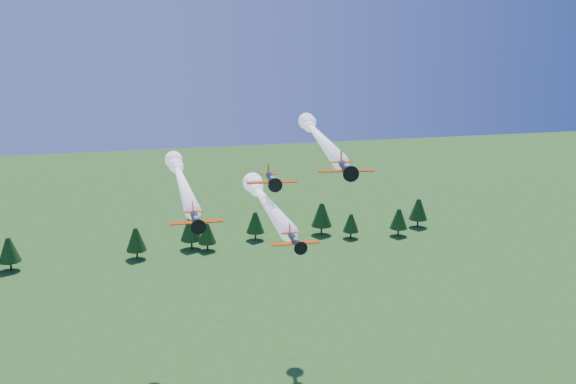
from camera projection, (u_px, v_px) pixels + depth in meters
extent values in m
cylinder|color=black|center=(295.00, 240.00, 85.85)|extent=(1.01, 4.71, 0.87)
cone|color=black|center=(300.00, 247.00, 83.26)|extent=(0.89, 0.81, 0.87)
cone|color=black|center=(301.00, 248.00, 82.76)|extent=(0.39, 0.40, 0.38)
cylinder|color=black|center=(301.00, 248.00, 82.62)|extent=(1.82, 0.09, 1.82)
cube|color=#DD3D00|center=(295.00, 243.00, 85.58)|extent=(6.46, 1.36, 0.10)
cube|color=#DD3D00|center=(290.00, 233.00, 88.75)|extent=(2.54, 0.81, 0.06)
cube|color=#DD3D00|center=(290.00, 228.00, 88.67)|extent=(0.10, 0.83, 1.26)
ellipsoid|color=#95BEE7|center=(296.00, 240.00, 85.02)|extent=(0.66, 1.06, 0.54)
sphere|color=white|center=(258.00, 190.00, 112.97)|extent=(2.30, 2.30, 2.30)
sphere|color=white|center=(254.00, 186.00, 116.34)|extent=(3.00, 3.00, 3.00)
sphere|color=white|center=(251.00, 181.00, 119.71)|extent=(3.70, 3.70, 3.70)
cylinder|color=black|center=(196.00, 219.00, 94.19)|extent=(1.13, 5.72, 1.06)
cone|color=black|center=(198.00, 225.00, 91.05)|extent=(1.07, 0.97, 1.06)
cone|color=black|center=(198.00, 227.00, 90.46)|extent=(0.47, 0.48, 0.47)
cylinder|color=black|center=(199.00, 227.00, 90.29)|extent=(2.22, 0.07, 2.22)
cube|color=#DD3D00|center=(196.00, 222.00, 93.88)|extent=(7.84, 1.53, 0.13)
cube|color=#DD3D00|center=(193.00, 212.00, 97.72)|extent=(3.08, 0.94, 0.07)
cube|color=#DD3D00|center=(193.00, 206.00, 97.61)|extent=(0.11, 1.01, 1.53)
ellipsoid|color=#95BEE7|center=(196.00, 218.00, 93.19)|extent=(0.78, 1.28, 0.66)
sphere|color=white|center=(177.00, 169.00, 128.76)|extent=(2.30, 2.30, 2.30)
sphere|color=white|center=(176.00, 165.00, 133.08)|extent=(3.00, 3.00, 3.00)
sphere|color=white|center=(174.00, 160.00, 137.41)|extent=(3.70, 3.70, 3.70)
cylinder|color=black|center=(346.00, 168.00, 94.30)|extent=(2.10, 6.16, 1.12)
cone|color=black|center=(350.00, 173.00, 90.89)|extent=(1.27, 1.18, 1.12)
cone|color=black|center=(351.00, 174.00, 90.24)|extent=(0.57, 0.58, 0.49)
cylinder|color=black|center=(351.00, 174.00, 90.06)|extent=(2.33, 0.43, 2.35)
cube|color=#DD3D00|center=(346.00, 171.00, 93.96)|extent=(8.43, 2.85, 0.13)
cube|color=#DD3D00|center=(341.00, 162.00, 98.14)|extent=(3.36, 1.47, 0.08)
cube|color=#DD3D00|center=(341.00, 156.00, 98.03)|extent=(0.27, 1.07, 1.63)
ellipsoid|color=#95BEE7|center=(347.00, 166.00, 93.22)|extent=(1.02, 1.46, 0.70)
sphere|color=white|center=(311.00, 127.00, 134.63)|extent=(2.30, 2.30, 2.30)
sphere|color=white|center=(308.00, 124.00, 139.72)|extent=(3.00, 3.00, 3.00)
sphere|color=white|center=(305.00, 121.00, 144.81)|extent=(3.70, 3.70, 3.70)
cylinder|color=black|center=(271.00, 179.00, 102.98)|extent=(1.60, 5.95, 1.09)
cone|color=black|center=(275.00, 184.00, 99.69)|extent=(1.17, 1.07, 1.09)
cone|color=black|center=(275.00, 185.00, 99.07)|extent=(0.52, 0.53, 0.48)
cylinder|color=black|center=(275.00, 185.00, 98.89)|extent=(2.28, 0.24, 2.29)
cube|color=#DD3D00|center=(272.00, 182.00, 102.64)|extent=(8.15, 2.17, 0.13)
cube|color=#DD3D00|center=(268.00, 174.00, 106.66)|extent=(3.23, 1.20, 0.08)
cube|color=#DD3D00|center=(268.00, 169.00, 106.56)|extent=(0.19, 1.04, 1.58)
ellipsoid|color=#95BEE7|center=(272.00, 178.00, 101.93)|extent=(0.90, 1.37, 0.68)
cylinder|color=#382314|center=(351.00, 235.00, 219.02)|extent=(0.60, 0.60, 2.39)
cone|color=black|center=(351.00, 223.00, 217.99)|extent=(5.45, 5.45, 6.14)
cylinder|color=#382314|center=(192.00, 244.00, 208.03)|extent=(0.60, 0.60, 3.10)
cone|color=black|center=(191.00, 228.00, 206.69)|extent=(7.09, 7.09, 7.97)
cylinder|color=#382314|center=(321.00, 230.00, 222.98)|extent=(0.60, 0.60, 3.13)
cone|color=black|center=(322.00, 215.00, 221.62)|extent=(7.16, 7.16, 8.06)
cylinder|color=#382314|center=(137.00, 255.00, 198.91)|extent=(0.60, 0.60, 2.78)
cone|color=black|center=(136.00, 239.00, 197.71)|extent=(6.35, 6.35, 7.15)
cylinder|color=#382314|center=(11.00, 266.00, 189.13)|extent=(0.60, 0.60, 2.83)
cone|color=black|center=(9.00, 250.00, 187.91)|extent=(6.46, 6.46, 7.27)
cylinder|color=#382314|center=(418.00, 223.00, 231.61)|extent=(0.60, 0.60, 2.91)
cone|color=black|center=(418.00, 209.00, 230.35)|extent=(6.66, 6.66, 7.49)
cylinder|color=#382314|center=(398.00, 232.00, 221.66)|extent=(0.60, 0.60, 2.67)
cone|color=black|center=(399.00, 219.00, 220.51)|extent=(6.10, 6.10, 6.86)
cylinder|color=#382314|center=(255.00, 236.00, 217.11)|extent=(0.60, 0.60, 2.71)
cone|color=black|center=(255.00, 222.00, 215.94)|extent=(6.20, 6.20, 6.98)
cylinder|color=#382314|center=(208.00, 247.00, 206.55)|extent=(0.60, 0.60, 2.54)
cone|color=black|center=(207.00, 233.00, 205.46)|extent=(5.81, 5.81, 6.53)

